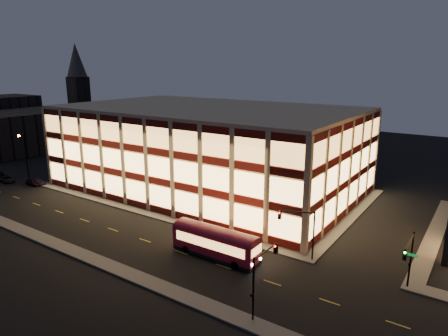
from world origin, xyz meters
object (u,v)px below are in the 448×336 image
Objects in this scene: parked_car_2 at (7,179)px; parked_car_0 at (33,182)px; parked_car_1 at (38,181)px; trolley_bus at (216,241)px.

parked_car_0 is at bearing -69.68° from parked_car_2.
parked_car_1 is at bearing -63.64° from parked_car_2.
parked_car_0 reaches higher than parked_car_1.
parked_car_2 is (-6.25, -1.64, -0.01)m from parked_car_0.
parked_car_1 is at bearing -11.88° from parked_car_0.
parked_car_0 is at bearing 170.99° from parked_car_1.
parked_car_0 reaches higher than parked_car_2.
parked_car_0 is (-44.18, 4.24, -1.38)m from trolley_bus.
trolley_bus reaches higher than parked_car_1.
trolley_bus reaches higher than parked_car_2.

